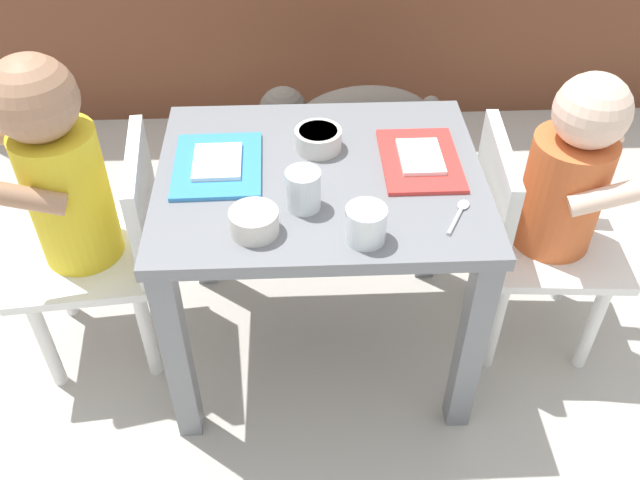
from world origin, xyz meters
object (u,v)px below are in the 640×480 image
dining_table (320,210)px  veggie_bowl_near (316,139)px  food_tray_right (420,159)px  water_cup_right (366,226)px  food_tray_left (218,164)px  dog (352,122)px  seated_child_right (557,190)px  water_cup_left (303,192)px  cereal_bowl_right_side (254,221)px  seated_child_left (72,187)px  spoon_by_left_tray (459,213)px

dining_table → veggie_bowl_near: size_ratio=6.70×
food_tray_right → veggie_bowl_near: (-0.19, 0.05, 0.02)m
water_cup_right → food_tray_right: bearing=59.9°
food_tray_left → veggie_bowl_near: size_ratio=2.29×
dining_table → water_cup_right: bearing=-70.5°
food_tray_left → veggie_bowl_near: veggie_bowl_near is taller
dog → food_tray_right: bearing=-82.4°
seated_child_right → veggie_bowl_near: 0.47m
food_tray_right → water_cup_right: 0.24m
dining_table → dog: dining_table is taller
water_cup_left → cereal_bowl_right_side: 0.10m
dining_table → food_tray_right: (0.18, 0.03, 0.09)m
seated_child_left → seated_child_right: bearing=-0.3°
seated_child_left → water_cup_right: (0.52, -0.20, 0.06)m
food_tray_right → spoon_by_left_tray: 0.16m
food_tray_left → water_cup_left: size_ratio=2.87×
water_cup_left → spoon_by_left_tray: water_cup_left is taller
veggie_bowl_near → cereal_bowl_right_side: size_ratio=1.10×
food_tray_right → dining_table: bearing=-172.1°
dog → food_tray_left: food_tray_left is taller
food_tray_left → cereal_bowl_right_side: (0.07, -0.18, 0.02)m
cereal_bowl_right_side → spoon_by_left_tray: 0.34m
seated_child_left → food_tray_right: seated_child_left is taller
dining_table → veggie_bowl_near: (-0.00, 0.08, 0.11)m
water_cup_right → dining_table: bearing=109.5°
dining_table → food_tray_left: (-0.18, 0.03, 0.09)m
dining_table → water_cup_left: water_cup_left is taller
food_tray_left → spoon_by_left_tray: (0.41, -0.15, -0.00)m
seated_child_left → veggie_bowl_near: (0.45, 0.06, 0.06)m
food_tray_right → water_cup_right: water_cup_right is taller
cereal_bowl_right_side → dining_table: bearing=54.4°
seated_child_left → cereal_bowl_right_side: seated_child_left is taller
water_cup_left → water_cup_right: bearing=-42.2°
food_tray_left → water_cup_left: 0.20m
water_cup_right → seated_child_right: bearing=27.2°
water_cup_right → spoon_by_left_tray: size_ratio=0.70×
spoon_by_left_tray → water_cup_right: bearing=-161.5°
food_tray_right → spoon_by_left_tray: bearing=-74.7°
seated_child_left → dining_table: bearing=-2.8°
dog → water_cup_right: (-0.05, -0.76, 0.28)m
food_tray_left → water_cup_right: (0.25, -0.21, 0.02)m
seated_child_right → water_cup_right: 0.45m
water_cup_left → dog: bearing=77.9°
cereal_bowl_right_side → veggie_bowl_near: bearing=65.4°
seated_child_left → water_cup_right: 0.56m
dog → food_tray_right: food_tray_right is taller
food_tray_right → veggie_bowl_near: veggie_bowl_near is taller
seated_child_left → dog: bearing=44.2°
dog → water_cup_left: water_cup_left is taller
seated_child_right → seated_child_left: bearing=179.7°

